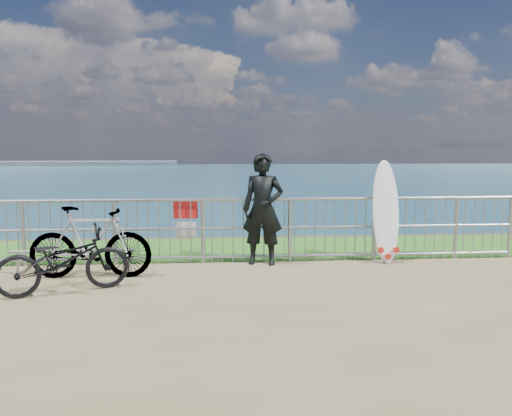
{
  "coord_description": "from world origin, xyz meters",
  "views": [
    {
      "loc": [
        -0.22,
        -6.9,
        2.03
      ],
      "look_at": [
        0.38,
        1.2,
        1.0
      ],
      "focal_mm": 35.0,
      "sensor_mm": 36.0,
      "label": 1
    }
  ],
  "objects": [
    {
      "name": "seascape",
      "position": [
        -43.75,
        147.49,
        -4.03
      ],
      "size": [
        260.0,
        260.0,
        5.0
      ],
      "color": "brown",
      "rests_on": "ground"
    },
    {
      "name": "railing",
      "position": [
        0.01,
        1.6,
        0.58
      ],
      "size": [
        10.06,
        0.1,
        1.13
      ],
      "color": "#92949A",
      "rests_on": "ground"
    },
    {
      "name": "surfboard",
      "position": [
        2.65,
        1.44,
        0.82
      ],
      "size": [
        0.47,
        0.42,
        1.78
      ],
      "color": "white",
      "rests_on": "ground"
    },
    {
      "name": "bicycle_far",
      "position": [
        -2.19,
        0.73,
        0.56
      ],
      "size": [
        1.86,
        0.58,
        1.11
      ],
      "primitive_type": "imported",
      "rotation": [
        0.0,
        0.0,
        1.54
      ],
      "color": "black",
      "rests_on": "ground"
    },
    {
      "name": "surfer",
      "position": [
        0.52,
        1.45,
        0.95
      ],
      "size": [
        0.77,
        0.59,
        1.89
      ],
      "primitive_type": "imported",
      "rotation": [
        0.0,
        0.0,
        -0.21
      ],
      "color": "black",
      "rests_on": "ground"
    },
    {
      "name": "bike_rack",
      "position": [
        -2.52,
        0.98,
        0.33
      ],
      "size": [
        1.92,
        0.05,
        0.4
      ],
      "color": "#92949A",
      "rests_on": "ground"
    },
    {
      "name": "grass_strip",
      "position": [
        0.0,
        2.7,
        0.01
      ],
      "size": [
        120.0,
        120.0,
        0.0
      ],
      "primitive_type": "plane",
      "color": "#26621B",
      "rests_on": "ground"
    },
    {
      "name": "bicycle_near",
      "position": [
        -2.36,
        -0.03,
        0.46
      ],
      "size": [
        1.85,
        1.21,
        0.92
      ],
      "primitive_type": "imported",
      "rotation": [
        0.0,
        0.0,
        1.95
      ],
      "color": "black",
      "rests_on": "ground"
    }
  ]
}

